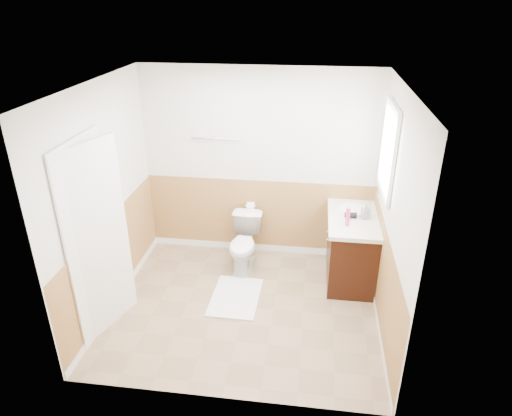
# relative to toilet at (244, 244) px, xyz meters

# --- Properties ---
(floor) EXTENTS (3.00, 3.00, 0.00)m
(floor) POSITION_rel_toilet_xyz_m (0.13, -0.83, -0.35)
(floor) COLOR #8C7051
(floor) RESTS_ON ground
(ceiling) EXTENTS (3.00, 3.00, 0.00)m
(ceiling) POSITION_rel_toilet_xyz_m (0.13, -0.83, 2.15)
(ceiling) COLOR white
(ceiling) RESTS_ON floor
(wall_back) EXTENTS (3.00, 0.00, 3.00)m
(wall_back) POSITION_rel_toilet_xyz_m (0.13, 0.47, 0.90)
(wall_back) COLOR silver
(wall_back) RESTS_ON floor
(wall_front) EXTENTS (3.00, 0.00, 3.00)m
(wall_front) POSITION_rel_toilet_xyz_m (0.13, -2.13, 0.90)
(wall_front) COLOR silver
(wall_front) RESTS_ON floor
(wall_left) EXTENTS (0.00, 3.00, 3.00)m
(wall_left) POSITION_rel_toilet_xyz_m (-1.37, -0.83, 0.90)
(wall_left) COLOR silver
(wall_left) RESTS_ON floor
(wall_right) EXTENTS (0.00, 3.00, 3.00)m
(wall_right) POSITION_rel_toilet_xyz_m (1.63, -0.83, 0.90)
(wall_right) COLOR silver
(wall_right) RESTS_ON floor
(wainscot_back) EXTENTS (3.00, 0.00, 3.00)m
(wainscot_back) POSITION_rel_toilet_xyz_m (0.13, 0.46, 0.15)
(wainscot_back) COLOR #9F783F
(wainscot_back) RESTS_ON floor
(wainscot_front) EXTENTS (3.00, 0.00, 3.00)m
(wainscot_front) POSITION_rel_toilet_xyz_m (0.13, -2.12, 0.15)
(wainscot_front) COLOR #9F783F
(wainscot_front) RESTS_ON floor
(wainscot_left) EXTENTS (0.00, 2.60, 2.60)m
(wainscot_left) POSITION_rel_toilet_xyz_m (-1.36, -0.83, 0.15)
(wainscot_left) COLOR #9F783F
(wainscot_left) RESTS_ON floor
(wainscot_right) EXTENTS (0.00, 2.60, 2.60)m
(wainscot_right) POSITION_rel_toilet_xyz_m (1.62, -0.83, 0.15)
(wainscot_right) COLOR #9F783F
(wainscot_right) RESTS_ON floor
(toilet) EXTENTS (0.40, 0.69, 0.69)m
(toilet) POSITION_rel_toilet_xyz_m (0.00, 0.00, 0.00)
(toilet) COLOR white
(toilet) RESTS_ON floor
(bath_mat) EXTENTS (0.57, 0.81, 0.02)m
(bath_mat) POSITION_rel_toilet_xyz_m (0.00, -0.67, -0.34)
(bath_mat) COLOR silver
(bath_mat) RESTS_ON floor
(vanity_cabinet) EXTENTS (0.55, 1.10, 0.80)m
(vanity_cabinet) POSITION_rel_toilet_xyz_m (1.34, -0.01, 0.05)
(vanity_cabinet) COLOR black
(vanity_cabinet) RESTS_ON floor
(vanity_knob_left) EXTENTS (0.03, 0.03, 0.03)m
(vanity_knob_left) POSITION_rel_toilet_xyz_m (1.04, -0.11, 0.20)
(vanity_knob_left) COLOR silver
(vanity_knob_left) RESTS_ON vanity_cabinet
(vanity_knob_right) EXTENTS (0.03, 0.03, 0.03)m
(vanity_knob_right) POSITION_rel_toilet_xyz_m (1.04, 0.09, 0.20)
(vanity_knob_right) COLOR silver
(vanity_knob_right) RESTS_ON vanity_cabinet
(countertop) EXTENTS (0.60, 1.15, 0.05)m
(countertop) POSITION_rel_toilet_xyz_m (1.33, -0.01, 0.48)
(countertop) COLOR silver
(countertop) RESTS_ON vanity_cabinet
(sink_basin) EXTENTS (0.36, 0.36, 0.02)m
(sink_basin) POSITION_rel_toilet_xyz_m (1.34, 0.14, 0.51)
(sink_basin) COLOR white
(sink_basin) RESTS_ON countertop
(faucet) EXTENTS (0.02, 0.02, 0.14)m
(faucet) POSITION_rel_toilet_xyz_m (1.52, 0.14, 0.57)
(faucet) COLOR silver
(faucet) RESTS_ON countertop
(lotion_bottle) EXTENTS (0.05, 0.05, 0.22)m
(lotion_bottle) POSITION_rel_toilet_xyz_m (1.24, -0.28, 0.61)
(lotion_bottle) COLOR #DA3872
(lotion_bottle) RESTS_ON countertop
(soap_dispenser) EXTENTS (0.11, 0.11, 0.19)m
(soap_dispenser) POSITION_rel_toilet_xyz_m (1.46, -0.07, 0.60)
(soap_dispenser) COLOR gray
(soap_dispenser) RESTS_ON countertop
(hair_dryer_body) EXTENTS (0.14, 0.07, 0.07)m
(hair_dryer_body) POSITION_rel_toilet_xyz_m (1.29, -0.08, 0.54)
(hair_dryer_body) COLOR black
(hair_dryer_body) RESTS_ON countertop
(hair_dryer_handle) EXTENTS (0.03, 0.03, 0.07)m
(hair_dryer_handle) POSITION_rel_toilet_xyz_m (1.26, -0.07, 0.51)
(hair_dryer_handle) COLOR black
(hair_dryer_handle) RESTS_ON countertop
(mirror_panel) EXTENTS (0.02, 0.35, 0.90)m
(mirror_panel) POSITION_rel_toilet_xyz_m (1.61, 0.27, 1.20)
(mirror_panel) COLOR silver
(mirror_panel) RESTS_ON wall_right
(window_frame) EXTENTS (0.04, 0.80, 1.00)m
(window_frame) POSITION_rel_toilet_xyz_m (1.60, -0.24, 1.40)
(window_frame) COLOR white
(window_frame) RESTS_ON wall_right
(window_glass) EXTENTS (0.01, 0.70, 0.90)m
(window_glass) POSITION_rel_toilet_xyz_m (1.62, -0.24, 1.40)
(window_glass) COLOR white
(window_glass) RESTS_ON wall_right
(door) EXTENTS (0.29, 0.78, 2.04)m
(door) POSITION_rel_toilet_xyz_m (-1.27, -1.28, 0.67)
(door) COLOR white
(door) RESTS_ON wall_left
(door_frame) EXTENTS (0.02, 0.92, 2.10)m
(door_frame) POSITION_rel_toilet_xyz_m (-1.34, -1.28, 0.68)
(door_frame) COLOR white
(door_frame) RESTS_ON wall_left
(door_knob) EXTENTS (0.06, 0.06, 0.06)m
(door_knob) POSITION_rel_toilet_xyz_m (-1.21, -0.95, 0.60)
(door_knob) COLOR silver
(door_knob) RESTS_ON door
(towel_bar) EXTENTS (0.62, 0.02, 0.02)m
(towel_bar) POSITION_rel_toilet_xyz_m (-0.42, 0.42, 1.25)
(towel_bar) COLOR silver
(towel_bar) RESTS_ON wall_back
(tp_holder_bar) EXTENTS (0.14, 0.02, 0.02)m
(tp_holder_bar) POSITION_rel_toilet_xyz_m (0.03, 0.40, 0.35)
(tp_holder_bar) COLOR silver
(tp_holder_bar) RESTS_ON wall_back
(tp_roll) EXTENTS (0.10, 0.11, 0.11)m
(tp_roll) POSITION_rel_toilet_xyz_m (0.03, 0.40, 0.35)
(tp_roll) COLOR white
(tp_roll) RESTS_ON tp_holder_bar
(tp_sheet) EXTENTS (0.10, 0.01, 0.16)m
(tp_sheet) POSITION_rel_toilet_xyz_m (0.03, 0.40, 0.24)
(tp_sheet) COLOR white
(tp_sheet) RESTS_ON tp_roll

